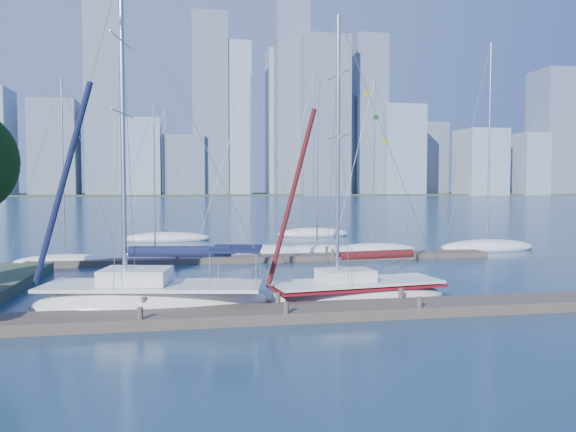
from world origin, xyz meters
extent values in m
plane|color=#163249|center=(0.00, 0.00, 0.00)|extent=(700.00, 700.00, 0.00)
cube|color=#4B4037|center=(0.00, 0.00, 0.20)|extent=(26.00, 2.00, 0.40)
cube|color=#4B4037|center=(2.00, 16.00, 0.18)|extent=(30.00, 1.80, 0.36)
cube|color=#38472D|center=(0.00, 320.00, 0.00)|extent=(800.00, 100.00, 1.50)
ellipsoid|color=white|center=(-4.76, 2.14, 0.27)|extent=(9.51, 4.64, 1.60)
cube|color=white|center=(-4.76, 2.14, 1.01)|extent=(8.81, 4.28, 0.13)
cube|color=white|center=(-5.39, 2.26, 1.39)|extent=(2.88, 2.38, 0.59)
cylinder|color=silver|center=(-5.81, 2.34, 7.08)|extent=(0.19, 0.19, 12.03)
cylinder|color=silver|center=(-3.69, 1.94, 2.24)|extent=(4.26, 0.91, 0.11)
cylinder|color=black|center=(-3.69, 1.94, 2.35)|extent=(3.98, 1.16, 0.43)
cube|color=black|center=(-1.54, 1.53, 2.45)|extent=(2.36, 2.85, 0.09)
ellipsoid|color=white|center=(3.62, 2.34, 0.23)|extent=(7.96, 3.50, 1.35)
cube|color=white|center=(3.62, 2.34, 0.86)|extent=(7.37, 3.23, 0.11)
cube|color=white|center=(3.08, 2.27, 1.17)|extent=(2.36, 1.91, 0.50)
cylinder|color=silver|center=(2.72, 2.22, 6.36)|extent=(0.16, 0.16, 10.92)
cylinder|color=silver|center=(4.53, 2.46, 1.89)|extent=(3.63, 0.56, 0.09)
cylinder|color=#430F0E|center=(4.53, 2.46, 1.98)|extent=(3.37, 0.79, 0.36)
cube|color=maroon|center=(3.62, 2.34, 0.70)|extent=(7.55, 3.35, 0.09)
ellipsoid|color=white|center=(-10.89, 16.51, 0.18)|extent=(6.41, 3.49, 0.97)
cylinder|color=silver|center=(-10.89, 16.51, 6.18)|extent=(0.11, 0.11, 10.59)
ellipsoid|color=white|center=(-5.42, 16.92, 0.17)|extent=(6.86, 4.31, 0.94)
cylinder|color=silver|center=(-5.42, 16.92, 5.46)|extent=(0.10, 0.10, 9.21)
ellipsoid|color=white|center=(1.01, 18.64, 0.22)|extent=(8.35, 5.07, 1.22)
cylinder|color=silver|center=(1.01, 18.64, 6.84)|extent=(0.13, 0.13, 11.46)
ellipsoid|color=white|center=(5.80, 18.87, 0.19)|extent=(7.79, 2.96, 1.04)
cylinder|color=silver|center=(5.80, 18.87, 6.79)|extent=(0.11, 0.11, 11.70)
ellipsoid|color=white|center=(10.09, 19.08, 0.19)|extent=(7.02, 4.07, 1.06)
cylinder|color=silver|center=(10.09, 19.08, 6.81)|extent=(0.12, 0.12, 11.70)
ellipsoid|color=white|center=(19.26, 19.12, 0.22)|extent=(7.92, 3.88, 1.23)
cylinder|color=silver|center=(19.26, 19.12, 8.39)|extent=(0.13, 0.13, 14.55)
ellipsoid|color=white|center=(-5.16, 31.13, 0.21)|extent=(8.09, 5.15, 1.17)
cylinder|color=silver|center=(-5.16, 31.13, 6.44)|extent=(0.13, 0.13, 10.74)
ellipsoid|color=white|center=(8.88, 33.43, 0.22)|extent=(7.19, 2.62, 1.23)
cylinder|color=silver|center=(8.88, 33.43, 8.45)|extent=(0.13, 0.13, 14.66)
cube|color=slate|center=(-69.73, 287.50, 24.67)|extent=(23.07, 17.63, 49.33)
cube|color=#99AAB8|center=(-47.55, 309.43, 20.37)|extent=(15.28, 17.61, 40.73)
cube|color=gray|center=(-25.94, 284.92, 20.13)|extent=(19.91, 19.81, 40.27)
cube|color=slate|center=(-4.22, 286.68, 16.06)|extent=(21.75, 16.86, 32.11)
cube|color=#99AAB8|center=(21.35, 289.48, 41.57)|extent=(21.34, 14.99, 83.14)
cube|color=gray|center=(51.90, 304.67, 41.72)|extent=(16.42, 17.46, 83.44)
cube|color=slate|center=(70.99, 278.50, 42.79)|extent=(25.77, 18.95, 85.59)
cube|color=#99AAB8|center=(91.42, 294.72, 28.00)|extent=(14.18, 17.11, 55.99)
cube|color=gray|center=(115.77, 279.60, 25.10)|extent=(23.14, 18.80, 50.20)
cube|color=slate|center=(147.05, 309.52, 22.20)|extent=(16.98, 17.52, 44.40)
cube|color=#99AAB8|center=(164.09, 278.94, 18.78)|extent=(23.23, 23.94, 37.56)
cube|color=gray|center=(194.50, 279.05, 17.93)|extent=(15.60, 21.38, 35.85)
cube|color=slate|center=(213.93, 282.23, 36.87)|extent=(24.32, 23.60, 73.74)
cube|color=#99AAB8|center=(241.25, 301.60, 33.34)|extent=(16.80, 17.08, 66.68)
cube|color=slate|center=(-45.00, 290.00, 51.23)|extent=(18.03, 18.00, 102.46)
cube|color=slate|center=(10.00, 290.00, 48.81)|extent=(18.85, 18.00, 97.63)
cube|color=slate|center=(55.00, 290.00, 55.74)|extent=(18.03, 18.00, 111.47)
cube|color=slate|center=(100.00, 290.00, 45.13)|extent=(18.35, 18.00, 90.26)
camera|label=1|loc=(-3.46, -20.17, 4.87)|focal=35.00mm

